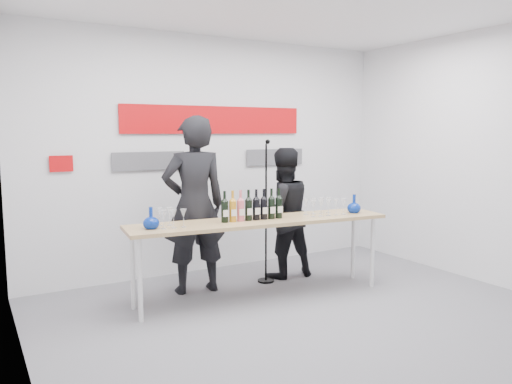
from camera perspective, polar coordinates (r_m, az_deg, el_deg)
ground at (r=5.11m, az=5.58°, el=-13.78°), size 5.00×5.00×0.00m
back_wall at (r=6.51m, az=-4.65°, el=4.25°), size 5.00×0.04×3.00m
signage at (r=6.45m, az=-5.01°, el=6.94°), size 3.38×0.02×0.79m
tasting_table at (r=5.38m, az=0.54°, el=-3.85°), size 2.92×0.88×0.86m
wine_bottles at (r=5.31m, az=-0.42°, el=-1.48°), size 0.71×0.15×0.33m
decanter_left at (r=4.96m, az=-11.91°, el=-2.91°), size 0.16×0.16×0.21m
decanter_right at (r=5.92m, az=11.15°, el=-1.30°), size 0.16×0.16×0.21m
glasses_left at (r=5.01m, az=-9.80°, el=-2.93°), size 0.26×0.24×0.18m
glasses_right at (r=5.71m, az=7.73°, el=-1.68°), size 0.46×0.27×0.18m
presenter_left at (r=5.59m, az=-7.08°, el=-1.50°), size 0.77×0.56×1.98m
presenter_right at (r=6.18m, az=3.04°, el=-2.39°), size 0.84×0.68×1.61m
mic_stand at (r=5.99m, az=1.16°, el=-5.43°), size 0.20×0.20×1.71m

